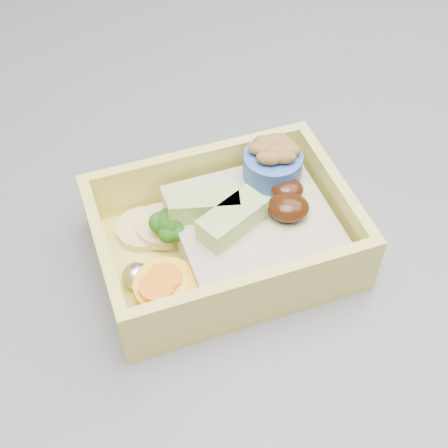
{
  "coord_description": "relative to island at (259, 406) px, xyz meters",
  "views": [
    {
      "loc": [
        -0.03,
        -0.47,
        1.27
      ],
      "look_at": [
        -0.04,
        -0.2,
        0.95
      ],
      "focal_mm": 50.0,
      "sensor_mm": 36.0,
      "label": 1
    }
  ],
  "objects": [
    {
      "name": "island",
      "position": [
        0.0,
        0.0,
        0.0
      ],
      "size": [
        1.24,
        0.84,
        0.92
      ],
      "color": "brown",
      "rests_on": "ground"
    },
    {
      "name": "bento_box",
      "position": [
        -0.04,
        -0.09,
        0.48
      ],
      "size": [
        0.2,
        0.18,
        0.06
      ],
      "rotation": [
        0.0,
        0.0,
        0.4
      ],
      "color": "#E3D95E",
      "rests_on": "island"
    }
  ]
}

